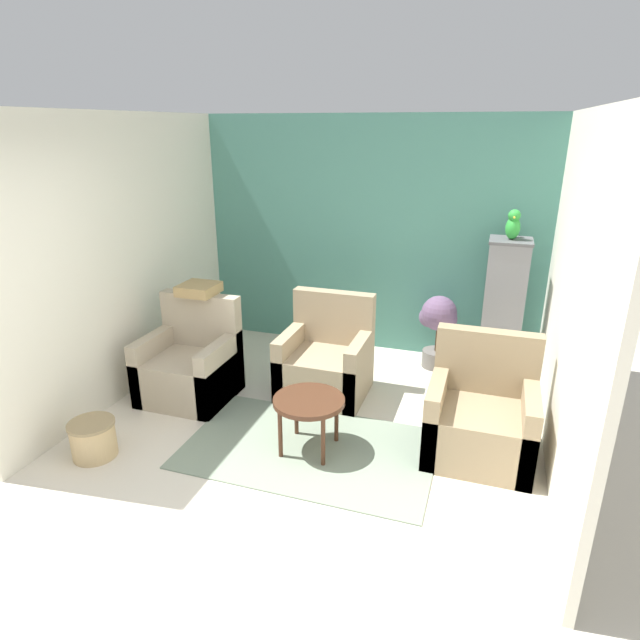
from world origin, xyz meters
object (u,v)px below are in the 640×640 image
Objects in this scene: coffee_table at (309,405)px; parrot at (513,225)px; armchair_left at (191,367)px; wicker_basket at (93,438)px; armchair_right at (480,419)px; armchair_middle at (326,363)px; birdcage at (502,314)px; potted_plant at (438,323)px.

parrot is (1.43, 1.88, 1.21)m from coffee_table.
coffee_table is 0.59× the size of armchair_left.
wicker_basket is (-3.05, -2.51, -1.46)m from parrot.
armchair_left is 1.18m from wicker_basket.
armchair_middle is (-1.51, 0.63, 0.00)m from armchair_right.
parrot reaches higher than coffee_table.
armchair_left is 1.32m from armchair_middle.
birdcage is 4.08× the size of wicker_basket.
parrot is 0.81× the size of wicker_basket.
coffee_table is at bearing -79.75° from armchair_middle.
armchair_right is at bearing -71.27° from potted_plant.
birdcage reaches higher than armchair_middle.
coffee_table is 1.96× the size of parrot.
coffee_table is 1.59× the size of wicker_basket.
parrot is at bearing -8.60° from potted_plant.
birdcage is 0.90m from parrot.
armchair_right is 1.55m from birdcage.
coffee_table is 1.76m from wicker_basket.
coffee_table is 0.71× the size of potted_plant.
armchair_middle is 1.20× the size of potted_plant.
armchair_right is at bearing -2.76° from armchair_left.
parrot is 4.21m from wicker_basket.
parrot is (0.00, 0.00, 0.90)m from birdcage.
armchair_right and armchair_middle have the same top height.
armchair_middle reaches higher than potted_plant.
wicker_basket is (-1.44, -1.65, -0.15)m from armchair_middle.
armchair_middle is (1.23, 0.49, 0.00)m from armchair_left.
armchair_left reaches higher than potted_plant.
coffee_table is 0.59× the size of armchair_right.
coffee_table is at bearing -111.67° from potted_plant.
birdcage is at bearing 86.08° from armchair_right.
coffee_table reaches higher than wicker_basket.
potted_plant is (-0.54, 1.59, 0.20)m from armchair_right.
coffee_table is 1.51m from armchair_left.
potted_plant is at bearing 47.29° from wicker_basket.
armchair_right is 0.66× the size of birdcage.
armchair_left is (-1.41, 0.52, -0.11)m from coffee_table.
parrot reaches higher than armchair_right.
armchair_left is at bearing -154.44° from birdcage.
potted_plant is (0.78, 1.98, 0.10)m from coffee_table.
armchair_right is (1.32, 0.39, -0.11)m from coffee_table.
armchair_middle is at bearing -151.71° from parrot.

